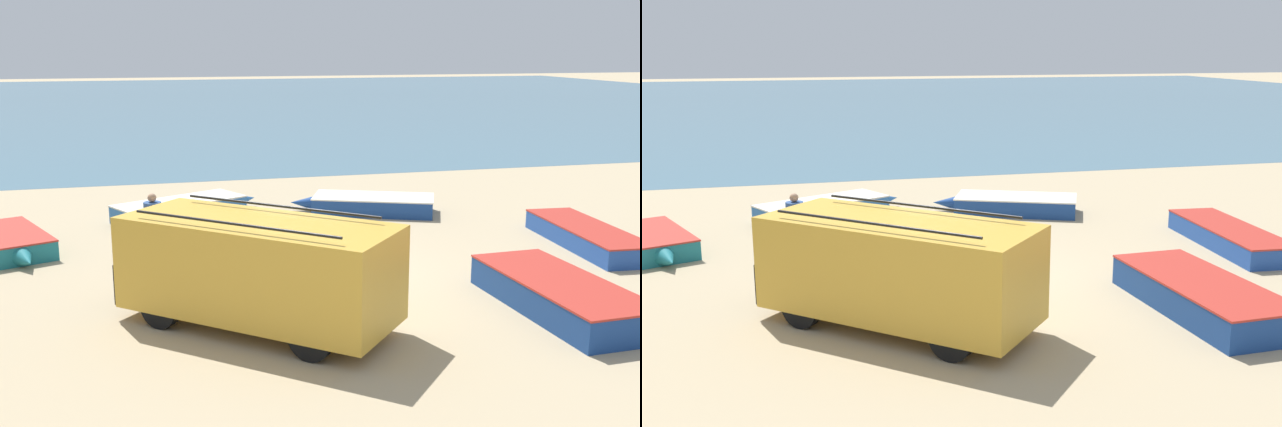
{
  "view_description": "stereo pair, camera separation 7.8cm",
  "coord_description": "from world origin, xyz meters",
  "views": [
    {
      "loc": [
        -3.75,
        -15.71,
        5.07
      ],
      "look_at": [
        0.66,
        1.52,
        1.0
      ],
      "focal_mm": 42.0,
      "sensor_mm": 36.0,
      "label": 1
    },
    {
      "loc": [
        -3.68,
        -15.73,
        5.07
      ],
      "look_at": [
        0.66,
        1.52,
        1.0
      ],
      "focal_mm": 42.0,
      "sensor_mm": 36.0,
      "label": 2
    }
  ],
  "objects": [
    {
      "name": "fishing_rowboat_4",
      "position": [
        -2.29,
        6.25,
        0.27
      ],
      "size": [
        4.58,
        3.05,
        0.54
      ],
      "rotation": [
        0.0,
        0.0,
        0.47
      ],
      "color": "#2D66AD",
      "rests_on": "ground_plane"
    },
    {
      "name": "fishing_rowboat_2",
      "position": [
        7.42,
        0.63,
        0.26
      ],
      "size": [
        1.64,
        5.27,
        0.52
      ],
      "rotation": [
        0.0,
        0.0,
        1.5
      ],
      "color": "#234CA3",
      "rests_on": "ground_plane"
    },
    {
      "name": "sea_water",
      "position": [
        0.0,
        52.0,
        0.0
      ],
      "size": [
        120.0,
        80.0,
        0.01
      ],
      "primitive_type": "cube",
      "color": "#477084",
      "rests_on": "ground_plane"
    },
    {
      "name": "parked_van",
      "position": [
        -1.66,
        -2.94,
        1.11
      ],
      "size": [
        5.08,
        4.85,
        2.13
      ],
      "rotation": [
        0.0,
        0.0,
        2.41
      ],
      "color": "gold",
      "rests_on": "ground_plane"
    },
    {
      "name": "fishing_rowboat_1",
      "position": [
        4.14,
        -3.41,
        0.31
      ],
      "size": [
        1.82,
        5.04,
        0.62
      ],
      "rotation": [
        0.0,
        0.0,
        1.61
      ],
      "color": "navy",
      "rests_on": "ground_plane"
    },
    {
      "name": "fishing_rowboat_0",
      "position": [
        -6.85,
        3.45,
        0.25
      ],
      "size": [
        2.76,
        3.92,
        0.51
      ],
      "rotation": [
        0.0,
        0.0,
        5.1
      ],
      "color": "#1E757F",
      "rests_on": "ground_plane"
    },
    {
      "name": "fisherman_0",
      "position": [
        -3.31,
        2.03,
        0.96
      ],
      "size": [
        0.42,
        0.42,
        1.6
      ],
      "rotation": [
        0.0,
        0.0,
        1.49
      ],
      "color": "#38383D",
      "rests_on": "ground_plane"
    },
    {
      "name": "fishing_rowboat_3",
      "position": [
        3.24,
        5.48,
        0.26
      ],
      "size": [
        4.44,
        2.88,
        0.53
      ],
      "rotation": [
        0.0,
        0.0,
        2.74
      ],
      "color": "navy",
      "rests_on": "ground_plane"
    },
    {
      "name": "ground_plane",
      "position": [
        0.0,
        0.0,
        0.0
      ],
      "size": [
        200.0,
        200.0,
        0.0
      ],
      "primitive_type": "plane",
      "color": "tan"
    }
  ]
}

